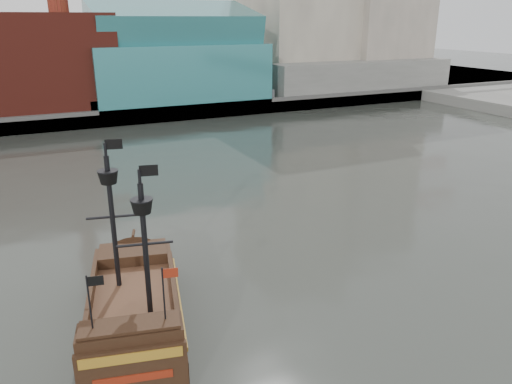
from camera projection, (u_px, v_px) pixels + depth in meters
ground at (382, 337)px, 26.84m from camera, size 400.00×400.00×0.00m
promenade_far at (102, 94)px, 105.00m from camera, size 220.00×60.00×2.00m
seawall at (131, 117)px, 79.73m from camera, size 220.00×1.00×2.60m
crane_a at (430, 5)px, 122.25m from camera, size 22.50×4.00×32.25m
crane_b at (429, 20)px, 135.83m from camera, size 19.10×4.00×26.25m
pirate_ship at (135, 317)px, 26.83m from camera, size 7.57×15.56×11.19m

